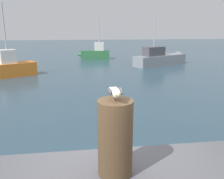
# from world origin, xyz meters

# --- Properties ---
(mooring_post) EXTENTS (0.37, 0.37, 0.83)m
(mooring_post) POSITION_xyz_m (-0.01, -0.55, 1.87)
(mooring_post) COLOR #4C3823
(mooring_post) RESTS_ON harbor_quay
(seagull) EXTENTS (0.15, 0.39, 0.14)m
(seagull) POSITION_xyz_m (-0.01, -0.56, 2.38)
(seagull) COLOR #C66D60
(seagull) RESTS_ON mooring_post
(boat_grey) EXTENTS (5.67, 3.67, 3.96)m
(boat_grey) POSITION_xyz_m (6.60, 16.32, 0.53)
(boat_grey) COLOR gray
(boat_grey) RESTS_ON ground_plane
(boat_green) EXTENTS (3.26, 0.97, 4.12)m
(boat_green) POSITION_xyz_m (1.08, 20.56, 0.59)
(boat_green) COLOR #2D6B3D
(boat_green) RESTS_ON ground_plane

